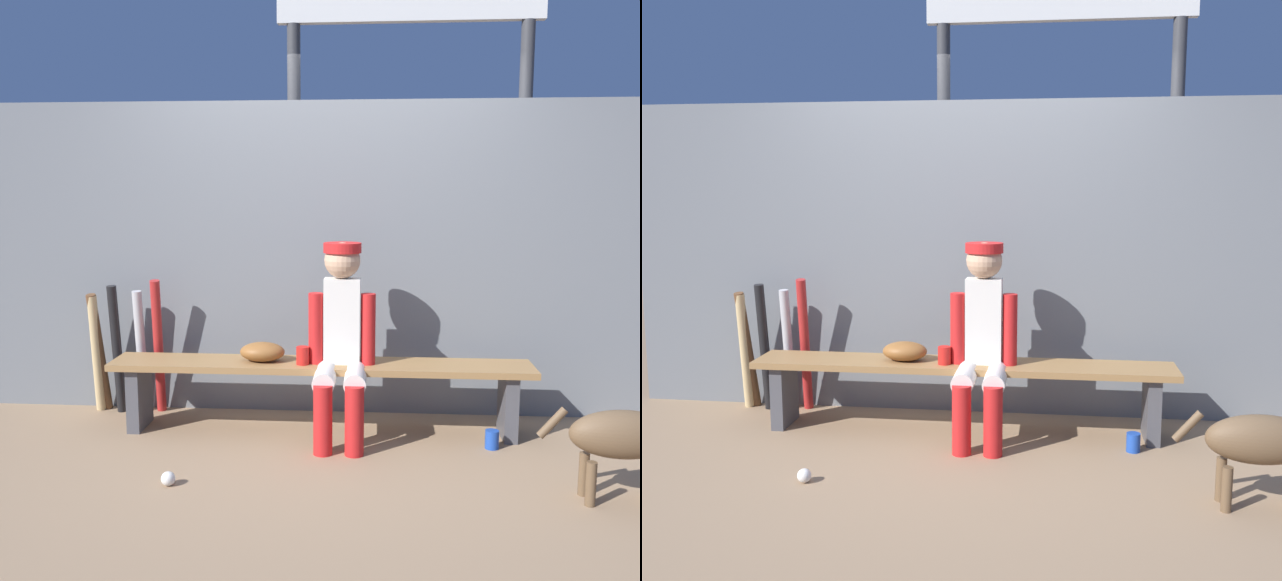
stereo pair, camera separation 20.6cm
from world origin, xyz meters
TOP-DOWN VIEW (x-y plane):
  - ground_plane at (0.00, 0.00)m, footprint 30.00×30.00m
  - chainlink_fence at (0.00, 0.43)m, footprint 4.69×0.03m
  - dugout_bench at (0.00, 0.00)m, footprint 2.61×0.36m
  - player_seated at (0.14, -0.11)m, footprint 0.41×0.55m
  - baseball_glove at (-0.36, 0.00)m, footprint 0.28×0.20m
  - bat_aluminum_red at (-1.11, 0.27)m, footprint 0.10×0.22m
  - bat_aluminum_silver at (-1.24, 0.30)m, footprint 0.08×0.15m
  - bat_aluminum_black at (-1.39, 0.26)m, footprint 0.08×0.15m
  - bat_wood_natural at (-1.53, 0.26)m, footprint 0.10×0.21m
  - bat_wood_dark at (-1.52, 0.28)m, footprint 0.09×0.24m
  - baseball at (-0.72, -0.87)m, footprint 0.07×0.07m
  - cup_on_ground at (1.03, -0.21)m, footprint 0.08×0.08m
  - cup_on_bench at (-0.10, -0.06)m, footprint 0.08×0.08m
  - scoreboard at (0.62, 1.18)m, footprint 2.22×0.27m
  - dog at (1.60, -0.89)m, footprint 0.84×0.20m

SIDE VIEW (x-z plane):
  - ground_plane at x=0.00m, z-range 0.00..0.00m
  - baseball at x=-0.72m, z-range 0.00..0.07m
  - cup_on_ground at x=1.03m, z-range 0.00..0.11m
  - dog at x=1.60m, z-range 0.09..0.58m
  - dugout_bench at x=0.00m, z-range 0.13..0.58m
  - bat_wood_natural at x=-1.53m, z-range 0.00..0.82m
  - bat_wood_dark at x=-1.52m, z-range 0.00..0.83m
  - bat_aluminum_silver at x=-1.24m, z-range 0.00..0.84m
  - bat_aluminum_black at x=-1.39m, z-range 0.00..0.88m
  - bat_aluminum_red at x=-1.11m, z-range 0.00..0.93m
  - cup_on_bench at x=-0.10m, z-range 0.45..0.56m
  - baseball_glove at x=-0.36m, z-range 0.45..0.57m
  - player_seated at x=0.14m, z-range 0.05..1.24m
  - chainlink_fence at x=0.00m, z-range 0.00..2.08m
  - scoreboard at x=0.62m, z-range 0.81..4.76m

